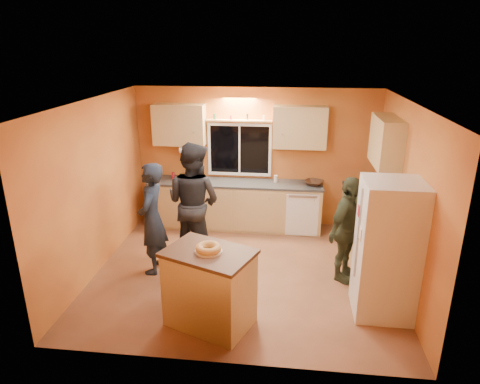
# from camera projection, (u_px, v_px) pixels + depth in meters

# --- Properties ---
(ground) EXTENTS (4.50, 4.50, 0.00)m
(ground) POSITION_uv_depth(u_px,v_px,m) (244.00, 272.00, 6.62)
(ground) COLOR brown
(ground) RESTS_ON ground
(room_shell) EXTENTS (4.54, 4.04, 2.61)m
(room_shell) POSITION_uv_depth(u_px,v_px,m) (255.00, 164.00, 6.45)
(room_shell) COLOR orange
(room_shell) RESTS_ON ground
(back_counter) EXTENTS (4.23, 0.62, 0.90)m
(back_counter) POSITION_uv_depth(u_px,v_px,m) (254.00, 205.00, 8.06)
(back_counter) COLOR tan
(back_counter) RESTS_ON ground
(right_counter) EXTENTS (0.62, 1.84, 0.90)m
(right_counter) POSITION_uv_depth(u_px,v_px,m) (371.00, 238.00, 6.72)
(right_counter) COLOR tan
(right_counter) RESTS_ON ground
(refrigerator) EXTENTS (0.72, 0.70, 1.80)m
(refrigerator) POSITION_uv_depth(u_px,v_px,m) (387.00, 250.00, 5.36)
(refrigerator) COLOR silver
(refrigerator) RESTS_ON ground
(island) EXTENTS (1.23, 1.05, 1.00)m
(island) POSITION_uv_depth(u_px,v_px,m) (210.00, 288.00, 5.25)
(island) COLOR tan
(island) RESTS_ON ground
(bundt_pastry) EXTENTS (0.31, 0.31, 0.09)m
(bundt_pastry) POSITION_uv_depth(u_px,v_px,m) (209.00, 248.00, 5.08)
(bundt_pastry) COLOR tan
(bundt_pastry) RESTS_ON island
(person_left) EXTENTS (0.41, 0.63, 1.72)m
(person_left) POSITION_uv_depth(u_px,v_px,m) (152.00, 219.00, 6.40)
(person_left) COLOR black
(person_left) RESTS_ON ground
(person_center) EXTENTS (1.15, 1.03, 1.93)m
(person_center) POSITION_uv_depth(u_px,v_px,m) (193.00, 202.00, 6.76)
(person_center) COLOR black
(person_center) RESTS_ON ground
(person_right) EXTENTS (0.84, 0.99, 1.59)m
(person_right) POSITION_uv_depth(u_px,v_px,m) (347.00, 230.00, 6.18)
(person_right) COLOR #2F3622
(person_right) RESTS_ON ground
(mixing_bowl) EXTENTS (0.42, 0.42, 0.08)m
(mixing_bowl) POSITION_uv_depth(u_px,v_px,m) (314.00, 183.00, 7.77)
(mixing_bowl) COLOR #331F11
(mixing_bowl) RESTS_ON back_counter
(utensil_crock) EXTENTS (0.14, 0.14, 0.17)m
(utensil_crock) POSITION_uv_depth(u_px,v_px,m) (188.00, 175.00, 8.06)
(utensil_crock) COLOR beige
(utensil_crock) RESTS_ON back_counter
(potted_plant) EXTENTS (0.30, 0.28, 0.27)m
(potted_plant) POSITION_uv_depth(u_px,v_px,m) (388.00, 224.00, 5.78)
(potted_plant) COLOR gray
(potted_plant) RESTS_ON right_counter
(red_box) EXTENTS (0.18, 0.14, 0.07)m
(red_box) POSITION_uv_depth(u_px,v_px,m) (365.00, 194.00, 7.22)
(red_box) COLOR #AA1A28
(red_box) RESTS_ON right_counter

